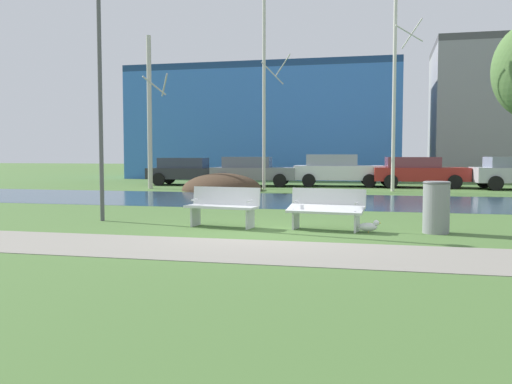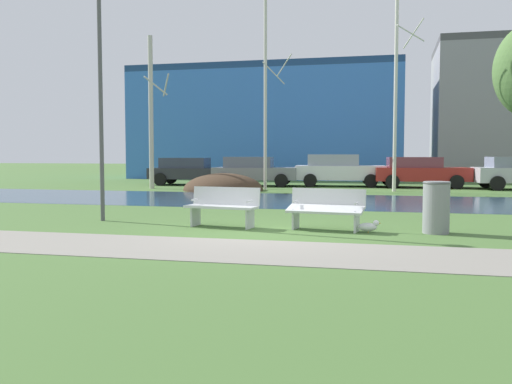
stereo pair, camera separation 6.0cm
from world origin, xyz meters
The scene contains 17 objects.
ground_plane centered at (0.00, 10.00, 0.00)m, with size 120.00×120.00×0.00m, color #476B33.
paved_path_strip centered at (0.00, -2.07, 0.01)m, with size 60.00×2.25×0.01m, color gray.
river_band centered at (0.00, 8.04, 0.00)m, with size 80.00×6.26×0.01m, color #2D475B.
soil_mound centered at (-4.70, 12.56, 0.00)m, with size 3.50×3.52×1.51m, color #423021.
bench_left centered at (-1.12, 0.76, 0.47)m, with size 1.66×0.77×0.87m.
bench_right centered at (1.15, 0.76, 0.47)m, with size 1.66×0.76×0.87m.
trash_bin centered at (3.36, 0.83, 0.54)m, with size 0.55×0.55×1.05m.
seagull centered at (2.04, 0.56, 0.13)m, with size 0.46×0.17×0.27m.
streetlamp centered at (-4.27, 1.19, 3.96)m, with size 0.32×0.32×6.03m.
birch_far_left centered at (-8.22, 12.96, 3.52)m, with size 1.04×1.77×6.92m.
birch_left centered at (-3.05, 13.74, 4.37)m, with size 1.30×2.12×8.66m.
birch_center_left centered at (2.60, 13.60, 4.28)m, with size 1.20×2.19×8.35m.
parked_van_nearest_dark centered at (-7.62, 16.26, 0.74)m, with size 4.33×2.44×1.39m.
parked_sedan_second_grey centered at (-4.22, 16.18, 0.76)m, with size 4.30×2.41×1.44m.
parked_hatch_third_white centered at (-0.10, 16.85, 0.82)m, with size 4.50×2.38×1.56m.
parked_wagon_fourth_red centered at (3.73, 16.73, 0.77)m, with size 4.49×2.44×1.44m.
building_blue_store centered at (-5.45, 25.01, 3.57)m, with size 17.11×6.19×7.14m.
Camera 2 is at (2.49, -11.06, 1.62)m, focal length 39.64 mm.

